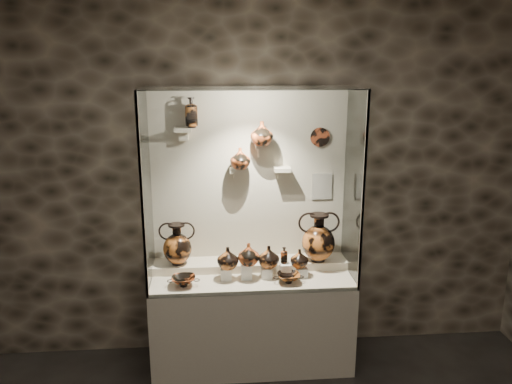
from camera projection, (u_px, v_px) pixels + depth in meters
wall_back at (249, 179)px, 4.36m from camera, size 5.00×0.02×3.20m
plinth at (252, 321)px, 4.35m from camera, size 1.70×0.60×0.80m
front_tier at (252, 277)px, 4.24m from camera, size 1.68×0.58×0.03m
rear_tier at (250, 265)px, 4.40m from camera, size 1.70×0.25×0.10m
back_panel at (249, 179)px, 4.35m from camera, size 1.70×0.03×1.60m
glass_front at (255, 197)px, 3.76m from camera, size 1.70×0.01×1.60m
glass_left at (146, 190)px, 3.98m from camera, size 0.01×0.60×1.60m
glass_right at (354, 186)px, 4.12m from camera, size 0.01×0.60×1.60m
glass_top at (252, 88)px, 3.85m from camera, size 1.70×0.60×0.01m
frame_post_left at (142, 200)px, 3.70m from camera, size 0.02×0.02×1.60m
frame_post_right at (363, 195)px, 3.84m from camera, size 0.02×0.02×1.60m
pedestal_a at (226, 274)px, 4.16m from camera, size 0.09×0.09×0.10m
pedestal_b at (246, 271)px, 4.17m from camera, size 0.09×0.09×0.13m
pedestal_c at (267, 273)px, 4.19m from camera, size 0.09×0.09×0.09m
pedestal_d at (285, 270)px, 4.20m from camera, size 0.09×0.09×0.12m
pedestal_e at (302, 272)px, 4.22m from camera, size 0.09×0.09×0.08m
bracket_ul at (183, 130)px, 4.12m from camera, size 0.14×0.12×0.04m
bracket_ca at (238, 170)px, 4.25m from camera, size 0.14×0.12×0.04m
bracket_cb at (261, 146)px, 4.21m from camera, size 0.10×0.12×0.04m
bracket_cc at (282, 169)px, 4.28m from camera, size 0.14×0.12×0.04m
amphora_left at (177, 244)px, 4.26m from camera, size 0.31×0.31×0.37m
amphora_right at (318, 237)px, 4.33m from camera, size 0.44×0.44×0.43m
jug_a at (228, 258)px, 4.12m from camera, size 0.24×0.24×0.19m
jug_b at (249, 254)px, 4.12m from camera, size 0.22×0.22×0.19m
jug_c at (269, 257)px, 4.17m from camera, size 0.21×0.21×0.19m
jug_e at (299, 258)px, 4.19m from camera, size 0.18×0.18×0.16m
lekythos_small at (284, 254)px, 4.18m from camera, size 0.08×0.08×0.16m
kylix_left at (184, 280)px, 4.03m from camera, size 0.28×0.25×0.10m
kylix_right at (289, 277)px, 4.09m from camera, size 0.27×0.24×0.10m
lekythos_tall at (191, 111)px, 4.06m from camera, size 0.13×0.13×0.28m
ovoid_vase_a at (240, 158)px, 4.19m from camera, size 0.20×0.20×0.18m
ovoid_vase_b at (262, 133)px, 4.14m from camera, size 0.23×0.23×0.20m
wall_plate at (320, 137)px, 4.28m from camera, size 0.17×0.02×0.17m
info_placard at (322, 186)px, 4.40m from camera, size 0.18×0.01×0.24m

